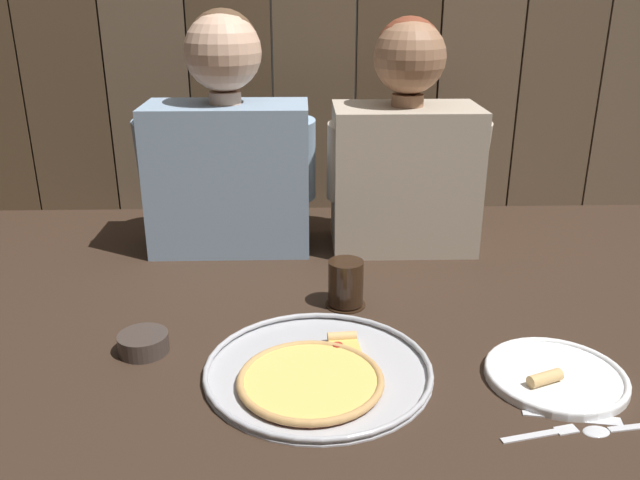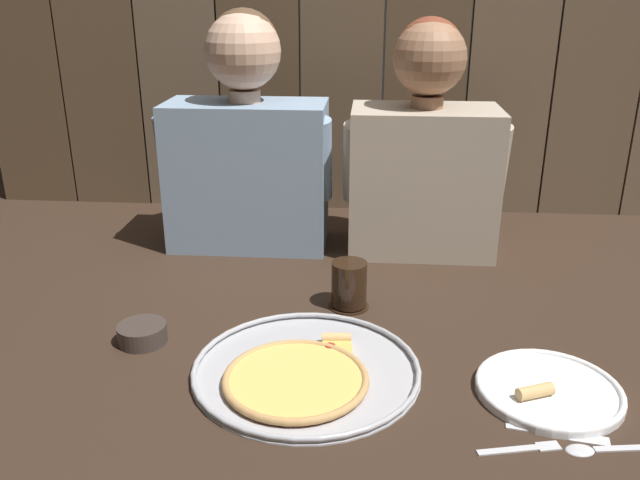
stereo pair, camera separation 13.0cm
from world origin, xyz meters
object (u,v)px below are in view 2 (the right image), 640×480
(dinner_plate, at_px, (548,389))
(dipping_bowl, at_px, (142,332))
(drinking_glass, at_px, (349,285))
(pizza_tray, at_px, (303,372))
(diner_left, at_px, (247,143))
(diner_right, at_px, (424,151))

(dinner_plate, distance_m, dipping_bowl, 0.76)
(drinking_glass, bearing_deg, pizza_tray, -104.16)
(drinking_glass, xyz_separation_m, dipping_bowl, (-0.40, -0.18, -0.03))
(pizza_tray, bearing_deg, dinner_plate, -2.70)
(diner_left, distance_m, diner_right, 0.46)
(diner_right, bearing_deg, pizza_tray, -110.91)
(pizza_tray, distance_m, dinner_plate, 0.43)
(pizza_tray, relative_size, drinking_glass, 3.97)
(dinner_plate, xyz_separation_m, drinking_glass, (-0.35, 0.30, 0.04))
(dinner_plate, distance_m, drinking_glass, 0.47)
(dipping_bowl, bearing_deg, diner_right, 43.53)
(drinking_glass, height_order, diner_left, diner_left)
(diner_left, bearing_deg, diner_right, -0.04)
(dipping_bowl, bearing_deg, pizza_tray, -16.51)
(drinking_glass, distance_m, diner_left, 0.51)
(drinking_glass, height_order, diner_right, diner_right)
(drinking_glass, distance_m, dipping_bowl, 0.44)
(dinner_plate, relative_size, diner_left, 0.41)
(dipping_bowl, distance_m, diner_right, 0.82)
(dinner_plate, bearing_deg, pizza_tray, 177.30)
(drinking_glass, distance_m, diner_right, 0.45)
(dinner_plate, relative_size, dipping_bowl, 2.59)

